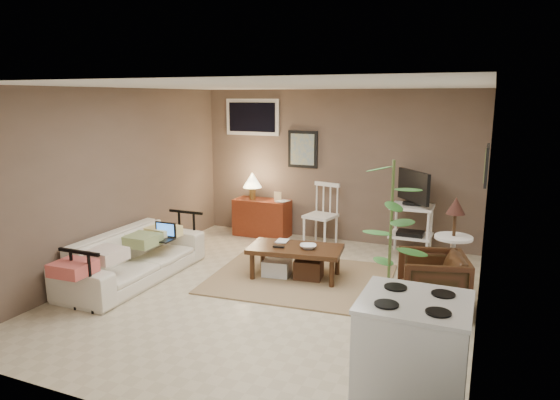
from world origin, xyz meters
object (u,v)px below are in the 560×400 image
at_px(side_table, 454,235).
at_px(potted_plant, 390,249).
at_px(tv_stand, 412,211).
at_px(stove, 412,364).
at_px(coffee_table, 295,260).
at_px(spindle_chair, 321,216).
at_px(armchair, 432,279).
at_px(red_console, 261,214).
at_px(sofa, 134,249).

bearing_deg(side_table, potted_plant, -105.77).
bearing_deg(tv_stand, stove, -81.44).
relative_size(side_table, potted_plant, 0.65).
distance_m(coffee_table, potted_plant, 2.06).
relative_size(spindle_chair, potted_plant, 0.54).
height_order(armchair, potted_plant, potted_plant).
bearing_deg(side_table, armchair, -104.56).
bearing_deg(stove, red_console, 126.96).
xyz_separation_m(side_table, armchair, (-0.16, -0.60, -0.36)).
bearing_deg(red_console, spindle_chair, -3.93).
bearing_deg(spindle_chair, potted_plant, -60.98).
relative_size(coffee_table, red_console, 1.17).
xyz_separation_m(red_console, stove, (3.06, -4.06, 0.11)).
xyz_separation_m(coffee_table, stove, (1.81, -2.41, 0.23)).
relative_size(sofa, armchair, 2.94).
height_order(armchair, stove, stove).
bearing_deg(tv_stand, coffee_table, -128.34).
xyz_separation_m(tv_stand, stove, (0.59, -3.94, -0.19)).
relative_size(coffee_table, spindle_chair, 1.29).
relative_size(armchair, potted_plant, 0.39).
bearing_deg(red_console, sofa, -103.83).
xyz_separation_m(coffee_table, spindle_chair, (-0.18, 1.58, 0.20)).
distance_m(red_console, armchair, 3.57).
relative_size(red_console, tv_stand, 0.85).
height_order(potted_plant, stove, potted_plant).
relative_size(spindle_chair, stove, 1.00).
height_order(sofa, spindle_chair, spindle_chair).
relative_size(side_table, stove, 1.20).
bearing_deg(spindle_chair, side_table, -32.44).
bearing_deg(red_console, potted_plant, -47.93).
xyz_separation_m(tv_stand, armchair, (0.51, -1.86, -0.31)).
relative_size(coffee_table, side_table, 1.07).
height_order(spindle_chair, armchair, spindle_chair).
height_order(coffee_table, stove, stove).
relative_size(coffee_table, armchair, 1.77).
xyz_separation_m(coffee_table, sofa, (-1.86, -0.83, 0.16)).
distance_m(coffee_table, armchair, 1.75).
height_order(coffee_table, armchair, armchair).
distance_m(spindle_chair, tv_stand, 1.41).
height_order(tv_stand, armchair, tv_stand).
relative_size(coffee_table, stove, 1.29).
xyz_separation_m(spindle_chair, armchair, (1.90, -1.90, -0.10)).
bearing_deg(sofa, side_table, -73.51).
bearing_deg(stove, spindle_chair, 116.46).
xyz_separation_m(coffee_table, side_table, (1.88, 0.28, 0.47)).
distance_m(tv_stand, side_table, 1.42).
height_order(tv_stand, stove, tv_stand).
xyz_separation_m(sofa, red_console, (0.61, 2.48, -0.04)).
height_order(red_console, stove, red_console).
xyz_separation_m(sofa, side_table, (3.74, 1.11, 0.31)).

